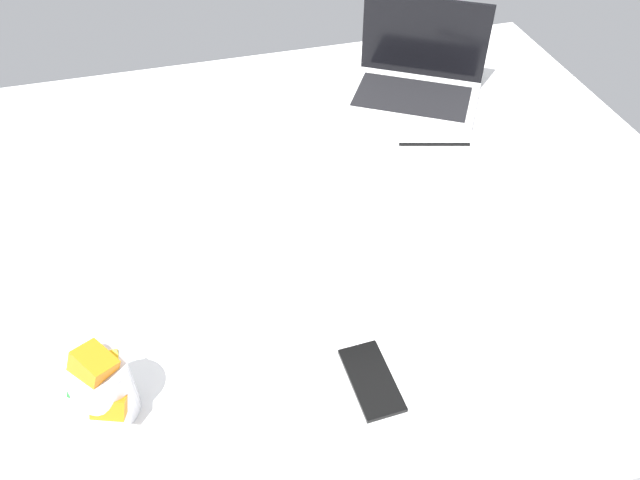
{
  "coord_description": "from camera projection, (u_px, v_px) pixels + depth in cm",
  "views": [
    {
      "loc": [
        -19.39,
        -96.8,
        104.55
      ],
      "look_at": [
        2.74,
        -16.21,
        24.0
      ],
      "focal_mm": 34.73,
      "sensor_mm": 36.0,
      "label": 1
    }
  ],
  "objects": [
    {
      "name": "cell_phone",
      "position": [
        371.0,
        380.0,
        1.01
      ],
      "size": [
        7.38,
        14.27,
        0.8
      ],
      "primitive_type": "cube",
      "rotation": [
        0.0,
        0.0,
        3.18
      ],
      "color": "black",
      "rests_on": "bed_mattress"
    },
    {
      "name": "snack_cup",
      "position": [
        103.0,
        387.0,
        0.93
      ],
      "size": [
        9.49,
        10.37,
        14.8
      ],
      "color": "silver",
      "rests_on": "bed_mattress"
    },
    {
      "name": "laptop",
      "position": [
        416.0,
        80.0,
        1.62
      ],
      "size": [
        40.15,
        36.84,
        23.0
      ],
      "rotation": [
        0.0,
        0.0,
        -0.55
      ],
      "color": "silver",
      "rests_on": "bed_mattress"
    },
    {
      "name": "charger_cable",
      "position": [
        435.0,
        144.0,
        1.48
      ],
      "size": [
        16.55,
        5.08,
        0.6
      ],
      "primitive_type": "cube",
      "rotation": [
        0.0,
        0.0,
        -0.27
      ],
      "color": "black",
      "rests_on": "bed_mattress"
    },
    {
      "name": "bed_mattress",
      "position": [
        289.0,
        242.0,
        1.37
      ],
      "size": [
        180.0,
        140.0,
        18.0
      ],
      "primitive_type": "cube",
      "color": "white",
      "rests_on": "ground"
    }
  ]
}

